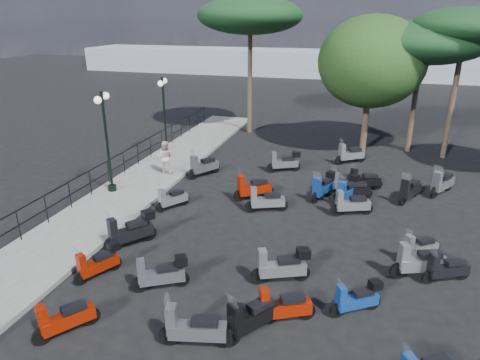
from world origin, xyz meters
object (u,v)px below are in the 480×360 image
(scooter_5, at_px, (203,166))
(pine_2, at_px, (250,16))
(scooter_15, at_px, (351,204))
(pedestrian_far, at_px, (165,157))
(scooter_2, at_px, (98,263))
(scooter_0, at_px, (64,319))
(scooter_3, at_px, (131,231))
(scooter_14, at_px, (251,318))
(pine_1, at_px, (466,27))
(scooter_29, at_px, (410,190))
(lamp_post_1, at_px, (106,136))
(scooter_7, at_px, (194,329))
(scooter_8, at_px, (282,266))
(scooter_17, at_px, (364,181))
(lamp_post_2, at_px, (164,112))
(scooter_13, at_px, (282,307))
(scooter_21, at_px, (419,248))
(broadleaf_tree, at_px, (372,62))
(scooter_11, at_px, (284,162))
(scooter_28, at_px, (442,183))
(scooter_30, at_px, (352,190))
(pine_0, at_px, (423,42))
(scooter_1, at_px, (161,274))
(scooter_27, at_px, (446,269))
(scooter_10, at_px, (266,201))
(scooter_19, at_px, (357,299))
(scooter_31, at_px, (323,187))
(scooter_20, at_px, (420,262))
(scooter_16, at_px, (344,182))
(scooter_9, at_px, (253,188))
(scooter_4, at_px, (172,199))
(scooter_23, at_px, (350,155))
(scooter_22, at_px, (347,191))

(scooter_5, relative_size, pine_2, 0.19)
(scooter_5, bearing_deg, scooter_15, -166.15)
(pedestrian_far, height_order, scooter_2, pedestrian_far)
(scooter_0, xyz_separation_m, scooter_3, (-0.65, 4.34, 0.11))
(scooter_14, relative_size, pine_1, 0.20)
(scooter_29, bearing_deg, lamp_post_1, 40.43)
(scooter_7, height_order, scooter_8, scooter_8)
(scooter_17, bearing_deg, scooter_7, 136.55)
(lamp_post_2, xyz_separation_m, pedestrian_far, (1.16, -2.57, -1.60))
(scooter_13, height_order, scooter_21, scooter_13)
(broadleaf_tree, bearing_deg, scooter_15, -91.69)
(scooter_11, bearing_deg, scooter_14, 161.28)
(scooter_14, distance_m, scooter_28, 12.26)
(scooter_30, distance_m, pine_0, 10.20)
(scooter_1, relative_size, pine_2, 0.18)
(scooter_3, distance_m, scooter_29, 11.47)
(scooter_0, height_order, scooter_28, scooter_28)
(scooter_5, relative_size, scooter_27, 1.14)
(scooter_2, relative_size, scooter_10, 0.87)
(scooter_19, bearing_deg, broadleaf_tree, -33.20)
(lamp_post_2, height_order, scooter_31, lamp_post_2)
(lamp_post_1, xyz_separation_m, scooter_2, (3.11, -5.75, -2.16))
(scooter_0, xyz_separation_m, scooter_27, (9.28, 5.04, -0.03))
(scooter_3, bearing_deg, scooter_20, -138.03)
(scooter_0, xyz_separation_m, scooter_10, (3.13, 8.23, 0.02))
(scooter_27, distance_m, pine_2, 19.31)
(lamp_post_1, xyz_separation_m, broadleaf_tree, (10.42, 9.55, 2.37))
(scooter_3, bearing_deg, scooter_19, -153.93)
(lamp_post_2, xyz_separation_m, broadleaf_tree, (10.29, 4.27, 2.44))
(lamp_post_2, bearing_deg, scooter_16, -26.81)
(pedestrian_far, relative_size, scooter_20, 0.92)
(scooter_5, height_order, scooter_29, scooter_5)
(scooter_13, bearing_deg, scooter_21, -67.92)
(scooter_8, relative_size, scooter_30, 1.05)
(scooter_9, height_order, scooter_19, scooter_9)
(scooter_1, distance_m, pine_0, 18.71)
(scooter_20, distance_m, pine_1, 14.35)
(lamp_post_2, bearing_deg, scooter_0, -88.84)
(scooter_4, xyz_separation_m, scooter_20, (9.13, -2.40, 0.08))
(scooter_14, xyz_separation_m, scooter_19, (2.44, 1.55, -0.05))
(scooter_0, distance_m, scooter_9, 9.56)
(scooter_7, relative_size, scooter_29, 1.07)
(scooter_17, bearing_deg, pedestrian_far, 69.32)
(scooter_9, relative_size, scooter_31, 0.93)
(scooter_7, height_order, scooter_15, scooter_7)
(scooter_23, bearing_deg, scooter_19, 148.69)
(scooter_0, xyz_separation_m, scooter_22, (6.19, 10.12, 0.06))
(scooter_14, height_order, broadleaf_tree, broadleaf_tree)
(scooter_0, bearing_deg, scooter_17, -84.31)
(lamp_post_1, relative_size, scooter_22, 2.68)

